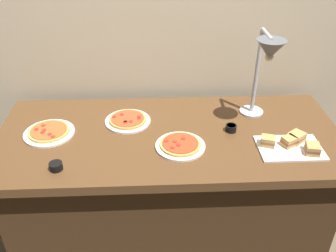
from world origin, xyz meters
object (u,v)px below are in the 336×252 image
pizza_plate_center (128,120)px  sandwich_platter (291,145)px  pizza_plate_front (180,145)px  sauce_cup_near (231,128)px  sauce_cup_far (56,166)px  heat_lamp (267,58)px  pizza_plate_raised_stand (49,132)px

pizza_plate_center → sandwich_platter: sandwich_platter is taller
pizza_plate_front → sauce_cup_near: sauce_cup_near is taller
pizza_plate_center → sauce_cup_near: (0.58, -0.12, 0.01)m
pizza_plate_front → sauce_cup_far: bearing=-165.7°
pizza_plate_front → sandwich_platter: sandwich_platter is taller
pizza_plate_center → sauce_cup_far: 0.53m
heat_lamp → pizza_plate_front: heat_lamp is taller
pizza_plate_center → pizza_plate_raised_stand: 0.44m
sauce_cup_far → pizza_plate_raised_stand: bearing=108.3°
pizza_plate_front → sauce_cup_far: sauce_cup_far is taller
pizza_plate_front → sauce_cup_far: (-0.61, -0.15, 0.01)m
sauce_cup_near → pizza_plate_center: bearing=168.1°
heat_lamp → sauce_cup_near: bearing=-159.2°
heat_lamp → sauce_cup_near: 0.42m
sauce_cup_far → sauce_cup_near: bearing=18.1°
sauce_cup_near → sauce_cup_far: 0.94m
pizza_plate_center → sauce_cup_near: 0.59m
heat_lamp → sauce_cup_near: heat_lamp is taller
heat_lamp → pizza_plate_raised_stand: bearing=-177.8°
heat_lamp → sauce_cup_far: heat_lamp is taller
heat_lamp → pizza_plate_front: 0.63m
sauce_cup_near → sauce_cup_far: bearing=-161.9°
pizza_plate_front → sandwich_platter: bearing=-3.5°
heat_lamp → sauce_cup_far: size_ratio=8.10×
pizza_plate_front → pizza_plate_center: 0.39m
pizza_plate_front → sauce_cup_near: bearing=25.6°
sandwich_platter → sauce_cup_near: (-0.28, 0.17, -0.00)m
sandwich_platter → sauce_cup_far: (-1.18, -0.12, -0.00)m
pizza_plate_front → pizza_plate_raised_stand: bearing=167.6°
pizza_plate_front → pizza_plate_raised_stand: 0.73m
pizza_plate_raised_stand → pizza_plate_front: bearing=-12.4°
pizza_plate_front → pizza_plate_center: bearing=137.4°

